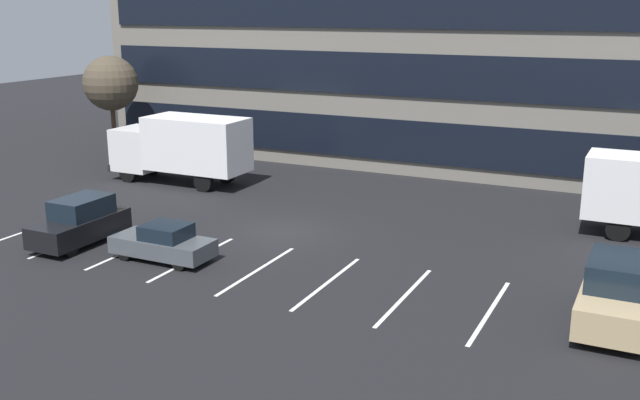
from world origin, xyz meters
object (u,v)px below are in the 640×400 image
Objects in this scene: sedan_charcoal at (164,243)px; bare_tree at (111,84)px; suv_tan at (616,294)px; box_truck_white at (182,146)px; suv_black at (80,222)px.

sedan_charcoal is 20.83m from bare_tree.
bare_tree is (-14.68, 14.24, 3.93)m from sedan_charcoal.
sedan_charcoal is (-15.65, -1.15, -0.33)m from suv_tan.
suv_tan is 0.72× the size of bare_tree.
box_truck_white is 1.71× the size of suv_tan.
suv_black is 0.66× the size of bare_tree.
box_truck_white is 1.24× the size of bare_tree.
box_truck_white is 24.16m from suv_tan.
suv_tan is at bearing 4.19° from sedan_charcoal.
sedan_charcoal is 0.62× the size of bare_tree.
bare_tree is (-30.33, 13.09, 3.60)m from suv_tan.
suv_tan reaches higher than suv_black.
suv_black is at bearing 178.54° from sedan_charcoal.
sedan_charcoal is at bearing -175.81° from suv_tan.
suv_tan is 15.70m from sedan_charcoal.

